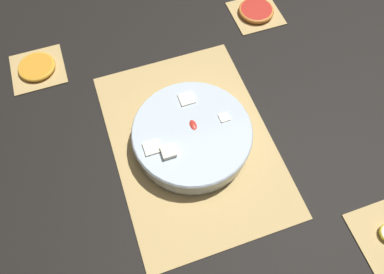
% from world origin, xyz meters
% --- Properties ---
extents(ground_plane, '(6.00, 6.00, 0.00)m').
position_xyz_m(ground_plane, '(0.00, 0.00, 0.00)').
color(ground_plane, black).
extents(bamboo_mat_center, '(0.49, 0.34, 0.01)m').
position_xyz_m(bamboo_mat_center, '(-0.00, 0.00, 0.00)').
color(bamboo_mat_center, tan).
rests_on(bamboo_mat_center, ground_plane).
extents(coaster_mat_near_left, '(0.13, 0.13, 0.01)m').
position_xyz_m(coaster_mat_near_left, '(-0.32, -0.29, 0.00)').
color(coaster_mat_near_left, tan).
rests_on(coaster_mat_near_left, ground_plane).
extents(coaster_mat_far_left, '(0.13, 0.13, 0.01)m').
position_xyz_m(coaster_mat_far_left, '(-0.32, 0.29, 0.00)').
color(coaster_mat_far_left, tan).
rests_on(coaster_mat_far_left, ground_plane).
extents(fruit_salad_bowl, '(0.26, 0.26, 0.06)m').
position_xyz_m(fruit_salad_bowl, '(0.00, -0.00, 0.04)').
color(fruit_salad_bowl, silver).
rests_on(fruit_salad_bowl, bamboo_mat_center).
extents(orange_slice_whole, '(0.09, 0.09, 0.01)m').
position_xyz_m(orange_slice_whole, '(-0.32, -0.29, 0.01)').
color(orange_slice_whole, orange).
rests_on(orange_slice_whole, coaster_mat_near_left).
extents(grapefruit_slice, '(0.10, 0.10, 0.01)m').
position_xyz_m(grapefruit_slice, '(-0.32, 0.29, 0.01)').
color(grapefruit_slice, red).
rests_on(grapefruit_slice, coaster_mat_far_left).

